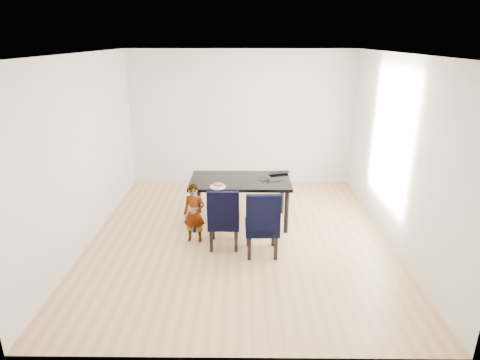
{
  "coord_description": "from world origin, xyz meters",
  "views": [
    {
      "loc": [
        0.06,
        -5.55,
        2.9
      ],
      "look_at": [
        0.0,
        0.2,
        0.85
      ],
      "focal_mm": 30.0,
      "sensor_mm": 36.0,
      "label": 1
    }
  ],
  "objects_px": {
    "dining_table": "(240,201)",
    "plate": "(218,187)",
    "laptop": "(278,172)",
    "child": "(194,213)",
    "chair_right": "(262,222)",
    "chair_left": "(224,217)"
  },
  "relations": [
    {
      "from": "dining_table",
      "to": "plate",
      "type": "height_order",
      "value": "plate"
    },
    {
      "from": "chair_right",
      "to": "laptop",
      "type": "bearing_deg",
      "value": 74.77
    },
    {
      "from": "dining_table",
      "to": "plate",
      "type": "distance_m",
      "value": 0.62
    },
    {
      "from": "plate",
      "to": "laptop",
      "type": "xyz_separation_m",
      "value": [
        0.98,
        0.7,
        0.01
      ]
    },
    {
      "from": "dining_table",
      "to": "chair_left",
      "type": "distance_m",
      "value": 0.83
    },
    {
      "from": "chair_left",
      "to": "chair_right",
      "type": "xyz_separation_m",
      "value": [
        0.54,
        -0.2,
        0.02
      ]
    },
    {
      "from": "dining_table",
      "to": "chair_left",
      "type": "relative_size",
      "value": 1.73
    },
    {
      "from": "chair_right",
      "to": "child",
      "type": "height_order",
      "value": "chair_right"
    },
    {
      "from": "chair_left",
      "to": "chair_right",
      "type": "height_order",
      "value": "chair_right"
    },
    {
      "from": "dining_table",
      "to": "laptop",
      "type": "bearing_deg",
      "value": 28.65
    },
    {
      "from": "dining_table",
      "to": "laptop",
      "type": "distance_m",
      "value": 0.83
    },
    {
      "from": "plate",
      "to": "chair_left",
      "type": "bearing_deg",
      "value": -76.05
    },
    {
      "from": "dining_table",
      "to": "child",
      "type": "relative_size",
      "value": 1.79
    },
    {
      "from": "child",
      "to": "chair_left",
      "type": "bearing_deg",
      "value": -12.05
    },
    {
      "from": "chair_left",
      "to": "laptop",
      "type": "relative_size",
      "value": 2.59
    },
    {
      "from": "dining_table",
      "to": "chair_left",
      "type": "bearing_deg",
      "value": -106.01
    },
    {
      "from": "chair_right",
      "to": "plate",
      "type": "height_order",
      "value": "chair_right"
    },
    {
      "from": "child",
      "to": "plate",
      "type": "height_order",
      "value": "child"
    },
    {
      "from": "dining_table",
      "to": "child",
      "type": "distance_m",
      "value": 0.94
    },
    {
      "from": "chair_left",
      "to": "chair_right",
      "type": "bearing_deg",
      "value": -20.67
    },
    {
      "from": "child",
      "to": "laptop",
      "type": "relative_size",
      "value": 2.5
    },
    {
      "from": "plate",
      "to": "chair_right",
      "type": "bearing_deg",
      "value": -44.81
    }
  ]
}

